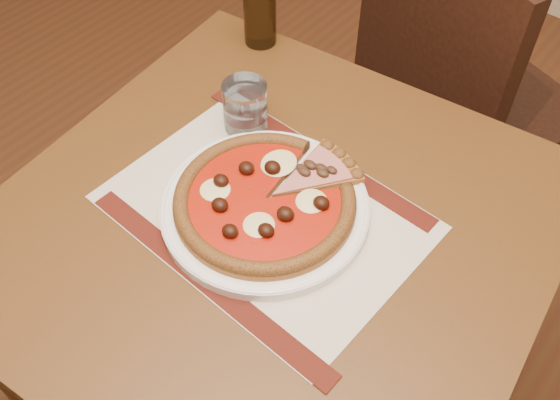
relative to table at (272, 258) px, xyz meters
The scene contains 8 objects.
table is the anchor object (origin of this frame).
chair_far 0.71m from the table, 91.72° to the left, with size 0.56×0.56×0.93m.
placemat 0.10m from the table, 162.94° to the left, with size 0.46×0.33×0.00m, color beige.
plate 0.11m from the table, 162.94° to the left, with size 0.32×0.32×0.02m, color white.
pizza 0.13m from the table, 163.87° to the left, with size 0.28×0.28×0.04m.
ham_slice 0.16m from the table, 75.46° to the left, with size 0.10×0.15×0.02m.
water_glass 0.26m from the table, 141.47° to the left, with size 0.07×0.07×0.09m, color white.
bottle 0.48m from the table, 132.15° to the left, with size 0.06×0.06×0.21m.
Camera 1 is at (0.66, 0.56, 1.50)m, focal length 40.00 mm.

